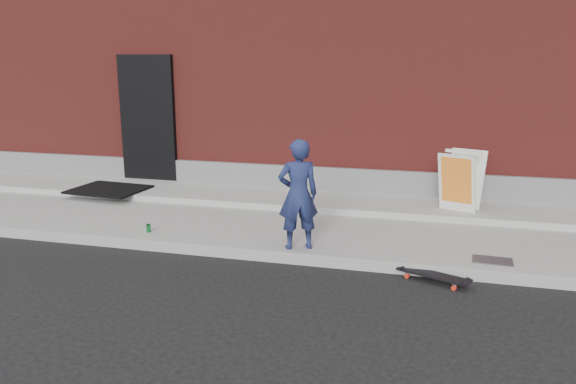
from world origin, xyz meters
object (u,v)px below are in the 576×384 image
(pizza_sign, at_px, (461,180))
(soda_can, at_px, (149,228))
(skateboard, at_px, (433,275))
(child, at_px, (298,194))

(pizza_sign, relative_size, soda_can, 8.14)
(skateboard, bearing_deg, soda_can, 173.41)
(pizza_sign, height_order, soda_can, pizza_sign)
(skateboard, bearing_deg, pizza_sign, 81.83)
(skateboard, distance_m, pizza_sign, 2.45)
(pizza_sign, bearing_deg, skateboard, -98.17)
(child, height_order, pizza_sign, child)
(child, bearing_deg, soda_can, -27.88)
(child, xyz_separation_m, soda_can, (-2.13, 0.12, -0.63))
(skateboard, height_order, soda_can, soda_can)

